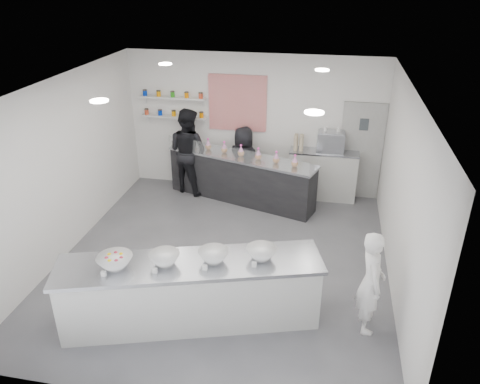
% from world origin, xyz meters
% --- Properties ---
extents(floor, '(6.00, 6.00, 0.00)m').
position_xyz_m(floor, '(0.00, 0.00, 0.00)').
color(floor, '#515156').
rests_on(floor, ground).
extents(ceiling, '(6.00, 6.00, 0.00)m').
position_xyz_m(ceiling, '(0.00, 0.00, 3.00)').
color(ceiling, white).
rests_on(ceiling, floor).
extents(back_wall, '(5.50, 0.00, 5.50)m').
position_xyz_m(back_wall, '(0.00, 3.00, 1.50)').
color(back_wall, white).
rests_on(back_wall, floor).
extents(left_wall, '(0.00, 6.00, 6.00)m').
position_xyz_m(left_wall, '(-2.75, 0.00, 1.50)').
color(left_wall, white).
rests_on(left_wall, floor).
extents(right_wall, '(0.00, 6.00, 6.00)m').
position_xyz_m(right_wall, '(2.75, 0.00, 1.50)').
color(right_wall, white).
rests_on(right_wall, floor).
extents(back_door, '(0.88, 0.04, 2.10)m').
position_xyz_m(back_door, '(2.30, 2.97, 1.05)').
color(back_door, '#9C9C99').
rests_on(back_door, floor).
extents(pattern_panel, '(1.25, 0.03, 1.20)m').
position_xyz_m(pattern_panel, '(-0.35, 2.98, 1.95)').
color(pattern_panel, red).
rests_on(pattern_panel, back_wall).
extents(jar_shelf_lower, '(1.45, 0.22, 0.04)m').
position_xyz_m(jar_shelf_lower, '(-1.75, 2.90, 1.60)').
color(jar_shelf_lower, silver).
rests_on(jar_shelf_lower, back_wall).
extents(jar_shelf_upper, '(1.45, 0.22, 0.04)m').
position_xyz_m(jar_shelf_upper, '(-1.75, 2.90, 2.02)').
color(jar_shelf_upper, silver).
rests_on(jar_shelf_upper, back_wall).
extents(preserve_jars, '(1.45, 0.10, 0.56)m').
position_xyz_m(preserve_jars, '(-1.75, 2.88, 1.88)').
color(preserve_jars, '#C74323').
rests_on(preserve_jars, jar_shelf_lower).
extents(downlight_0, '(0.24, 0.24, 0.02)m').
position_xyz_m(downlight_0, '(-1.40, -1.00, 2.98)').
color(downlight_0, white).
rests_on(downlight_0, ceiling).
extents(downlight_1, '(0.24, 0.24, 0.02)m').
position_xyz_m(downlight_1, '(1.40, -1.00, 2.98)').
color(downlight_1, white).
rests_on(downlight_1, ceiling).
extents(downlight_2, '(0.24, 0.24, 0.02)m').
position_xyz_m(downlight_2, '(-1.40, 1.60, 2.98)').
color(downlight_2, white).
rests_on(downlight_2, ceiling).
extents(downlight_3, '(0.24, 0.24, 0.02)m').
position_xyz_m(downlight_3, '(1.40, 1.60, 2.98)').
color(downlight_3, white).
rests_on(downlight_3, ceiling).
extents(prep_counter, '(3.68, 1.84, 0.98)m').
position_xyz_m(prep_counter, '(-0.10, -1.57, 0.49)').
color(prep_counter, beige).
rests_on(prep_counter, floor).
extents(back_bar, '(3.30, 1.55, 1.01)m').
position_xyz_m(back_bar, '(-0.15, 2.32, 0.51)').
color(back_bar, black).
rests_on(back_bar, floor).
extents(sneeze_guard, '(3.08, 0.98, 0.28)m').
position_xyz_m(sneeze_guard, '(-0.23, 2.05, 1.15)').
color(sneeze_guard, white).
rests_on(sneeze_guard, back_bar).
extents(espresso_ledge, '(1.44, 0.46, 1.07)m').
position_xyz_m(espresso_ledge, '(1.55, 2.78, 0.54)').
color(espresso_ledge, beige).
rests_on(espresso_ledge, floor).
extents(espresso_machine, '(0.56, 0.38, 0.42)m').
position_xyz_m(espresso_machine, '(1.66, 2.78, 1.29)').
color(espresso_machine, '#93969E').
rests_on(espresso_machine, espresso_ledge).
extents(cup_stacks, '(0.24, 0.24, 0.32)m').
position_xyz_m(cup_stacks, '(1.00, 2.78, 1.23)').
color(cup_stacks, tan).
rests_on(cup_stacks, espresso_ledge).
extents(prep_bowls, '(2.41, 1.19, 0.17)m').
position_xyz_m(prep_bowls, '(-0.10, -1.57, 1.06)').
color(prep_bowls, white).
rests_on(prep_bowls, prep_counter).
extents(label_cards, '(2.01, 0.04, 0.07)m').
position_xyz_m(label_cards, '(-0.25, -2.07, 1.02)').
color(label_cards, white).
rests_on(label_cards, prep_counter).
extents(cookie_bags, '(2.46, 0.90, 0.26)m').
position_xyz_m(cookie_bags, '(-0.15, 2.32, 1.14)').
color(cookie_bags, pink).
rests_on(cookie_bags, back_bar).
extents(woman_prep, '(0.43, 0.59, 1.51)m').
position_xyz_m(woman_prep, '(2.32, -1.22, 0.76)').
color(woman_prep, white).
rests_on(woman_prep, floor).
extents(staff_left, '(1.13, 1.02, 1.89)m').
position_xyz_m(staff_left, '(-1.37, 2.57, 0.95)').
color(staff_left, black).
rests_on(staff_left, floor).
extents(staff_right, '(0.86, 0.67, 1.56)m').
position_xyz_m(staff_right, '(-0.14, 2.58, 0.78)').
color(staff_right, black).
rests_on(staff_right, floor).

